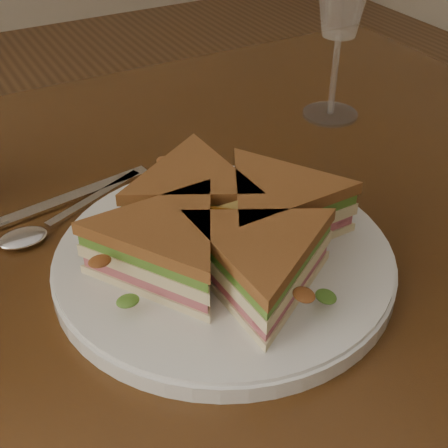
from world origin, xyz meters
name	(u,v)px	position (x,y,z in m)	size (l,w,h in m)	color
table	(148,302)	(0.00, 0.00, 0.65)	(1.20, 0.80, 0.75)	#331B0B
plate	(224,261)	(0.04, -0.09, 0.76)	(0.31, 0.31, 0.02)	white
sandwich_wedges	(224,229)	(0.04, -0.09, 0.80)	(0.27, 0.27, 0.06)	beige
crisps_mound	(224,232)	(0.04, -0.09, 0.79)	(0.09, 0.09, 0.05)	#B66A17
spoon	(42,228)	(-0.09, 0.05, 0.75)	(0.17, 0.09, 0.01)	silver
knife	(54,205)	(-0.06, 0.09, 0.75)	(0.21, 0.05, 0.00)	silver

